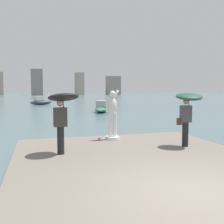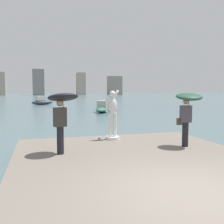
# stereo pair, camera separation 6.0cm
# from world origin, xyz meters

# --- Properties ---
(ground_plane) EXTENTS (400.00, 400.00, 0.00)m
(ground_plane) POSITION_xyz_m (0.00, 40.00, 0.00)
(ground_plane) COLOR #4C666B
(pier) EXTENTS (7.31, 9.54, 0.40)m
(pier) POSITION_xyz_m (0.00, 1.77, 0.20)
(pier) COLOR #70665B
(pier) RESTS_ON ground
(statue_white_figure) EXTENTS (0.58, 0.85, 2.04)m
(statue_white_figure) POSITION_xyz_m (0.08, 5.61, 1.34)
(statue_white_figure) COLOR white
(statue_white_figure) RESTS_ON pier
(onlooker_left) EXTENTS (1.17, 1.19, 1.99)m
(onlooker_left) POSITION_xyz_m (-2.12, 3.75, 1.90)
(onlooker_left) COLOR black
(onlooker_left) RESTS_ON pier
(onlooker_right) EXTENTS (1.14, 1.15, 1.98)m
(onlooker_right) POSITION_xyz_m (2.30, 3.59, 1.88)
(onlooker_right) COLOR black
(onlooker_right) RESTS_ON pier
(boat_near) EXTENTS (3.26, 5.28, 1.28)m
(boat_near) POSITION_xyz_m (4.14, 23.51, 0.44)
(boat_near) COLOR #336B5B
(boat_near) RESTS_ON ground
(boat_mid) EXTENTS (3.83, 2.30, 1.44)m
(boat_mid) POSITION_xyz_m (-2.32, 40.36, 0.53)
(boat_mid) COLOR #2D384C
(boat_mid) RESTS_ON ground
(distant_skyline) EXTENTS (72.99, 8.62, 13.23)m
(distant_skyline) POSITION_xyz_m (3.24, 133.00, 5.51)
(distant_skyline) COLOR gray
(distant_skyline) RESTS_ON ground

